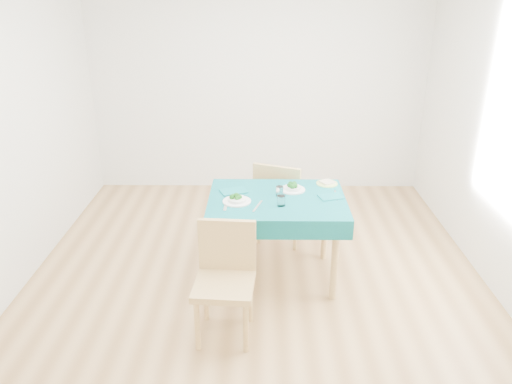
{
  "coord_description": "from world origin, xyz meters",
  "views": [
    {
      "loc": [
        0.04,
        -3.72,
        2.41
      ],
      "look_at": [
        0.0,
        0.0,
        0.85
      ],
      "focal_mm": 35.0,
      "sensor_mm": 36.0,
      "label": 1
    }
  ],
  "objects_px": {
    "table": "(276,238)",
    "bowl_near": "(237,198)",
    "chair_far": "(284,185)",
    "side_plate": "(327,183)",
    "chair_near": "(224,273)",
    "bowl_far": "(293,187)"
  },
  "relations": [
    {
      "from": "chair_near",
      "to": "bowl_near",
      "type": "bearing_deg",
      "value": 89.2
    },
    {
      "from": "table",
      "to": "bowl_far",
      "type": "bearing_deg",
      "value": 51.36
    },
    {
      "from": "chair_far",
      "to": "side_plate",
      "type": "xyz_separation_m",
      "value": [
        0.36,
        -0.41,
        0.18
      ]
    },
    {
      "from": "table",
      "to": "bowl_near",
      "type": "height_order",
      "value": "bowl_near"
    },
    {
      "from": "chair_near",
      "to": "table",
      "type": "bearing_deg",
      "value": 68.03
    },
    {
      "from": "chair_near",
      "to": "bowl_near",
      "type": "xyz_separation_m",
      "value": [
        0.06,
        0.72,
        0.27
      ]
    },
    {
      "from": "bowl_near",
      "to": "side_plate",
      "type": "height_order",
      "value": "bowl_near"
    },
    {
      "from": "chair_far",
      "to": "side_plate",
      "type": "height_order",
      "value": "chair_far"
    },
    {
      "from": "bowl_near",
      "to": "bowl_far",
      "type": "bearing_deg",
      "value": 28.73
    },
    {
      "from": "table",
      "to": "chair_far",
      "type": "height_order",
      "value": "chair_far"
    },
    {
      "from": "table",
      "to": "bowl_near",
      "type": "distance_m",
      "value": 0.54
    },
    {
      "from": "bowl_far",
      "to": "bowl_near",
      "type": "bearing_deg",
      "value": -151.27
    },
    {
      "from": "table",
      "to": "side_plate",
      "type": "xyz_separation_m",
      "value": [
        0.45,
        0.32,
        0.38
      ]
    },
    {
      "from": "bowl_far",
      "to": "side_plate",
      "type": "distance_m",
      "value": 0.35
    },
    {
      "from": "chair_far",
      "to": "bowl_near",
      "type": "height_order",
      "value": "chair_far"
    },
    {
      "from": "bowl_far",
      "to": "table",
      "type": "bearing_deg",
      "value": -128.64
    },
    {
      "from": "table",
      "to": "chair_near",
      "type": "xyz_separation_m",
      "value": [
        -0.39,
        -0.8,
        0.15
      ]
    },
    {
      "from": "table",
      "to": "bowl_near",
      "type": "relative_size",
      "value": 4.85
    },
    {
      "from": "chair_far",
      "to": "side_plate",
      "type": "relative_size",
      "value": 6.12
    },
    {
      "from": "table",
      "to": "chair_near",
      "type": "height_order",
      "value": "chair_near"
    },
    {
      "from": "bowl_far",
      "to": "side_plate",
      "type": "relative_size",
      "value": 1.16
    },
    {
      "from": "table",
      "to": "bowl_far",
      "type": "relative_size",
      "value": 5.12
    }
  ]
}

